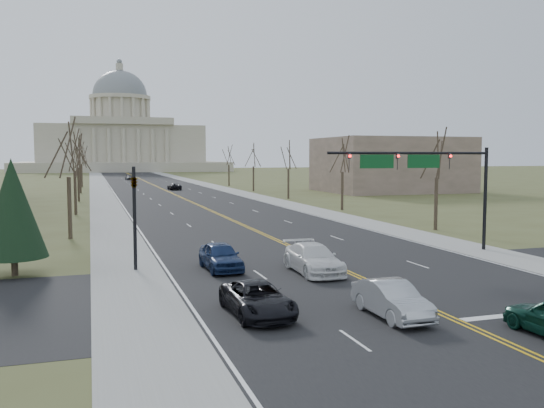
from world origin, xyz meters
TOP-DOWN VIEW (x-y plane):
  - ground at (0.00, 0.00)m, footprint 600.00×600.00m
  - road at (0.00, 110.00)m, footprint 20.00×380.00m
  - cross_road at (0.00, 6.00)m, footprint 120.00×14.00m
  - sidewalk_left at (-12.00, 110.00)m, footprint 4.00×380.00m
  - sidewalk_right at (12.00, 110.00)m, footprint 4.00×380.00m
  - center_line at (0.00, 110.00)m, footprint 0.42×380.00m
  - edge_line_left at (-9.80, 110.00)m, footprint 0.15×380.00m
  - edge_line_right at (9.80, 110.00)m, footprint 0.15×380.00m
  - capitol at (0.00, 249.91)m, footprint 90.00×60.00m
  - signal_mast at (7.45, 13.50)m, footprint 12.12×0.44m
  - signal_left at (-11.50, 13.50)m, footprint 0.32×0.36m
  - tree_r_0 at (15.50, 24.00)m, footprint 3.74×3.74m
  - tree_l_0 at (-15.50, 28.00)m, footprint 3.96×3.96m
  - tree_r_1 at (15.50, 44.00)m, footprint 3.74×3.74m
  - tree_l_1 at (-15.50, 48.00)m, footprint 3.96×3.96m
  - tree_r_2 at (15.50, 64.00)m, footprint 3.74×3.74m
  - tree_l_2 at (-15.50, 68.00)m, footprint 3.96×3.96m
  - tree_r_3 at (15.50, 84.00)m, footprint 3.74×3.74m
  - tree_l_3 at (-15.50, 88.00)m, footprint 3.96×3.96m
  - tree_r_4 at (15.50, 104.00)m, footprint 3.74×3.74m
  - tree_l_4 at (-15.50, 108.00)m, footprint 3.96×3.96m
  - conifer_l at (-18.00, 14.00)m, footprint 3.64×3.64m
  - bldg_right_mass at (40.00, 76.00)m, footprint 25.00×20.00m
  - car_sb_inner_lead at (-2.24, 0.28)m, footprint 1.59×4.49m
  - car_sb_outer_lead at (-7.41, 2.21)m, footprint 2.42×4.97m
  - car_sb_inner_second at (-1.96, 9.63)m, footprint 2.37×5.59m
  - car_sb_outer_second at (-6.79, 12.01)m, footprint 2.04×4.77m
  - car_far_nb at (1.87, 92.88)m, footprint 2.37×4.83m
  - car_far_sb at (-3.53, 142.98)m, footprint 2.38×4.69m

SIDE VIEW (x-z plane):
  - ground at x=0.00m, z-range 0.00..0.00m
  - road at x=0.00m, z-range 0.00..0.01m
  - cross_road at x=0.00m, z-range 0.00..0.01m
  - sidewalk_left at x=-12.00m, z-range 0.00..0.03m
  - sidewalk_right at x=12.00m, z-range 0.00..0.03m
  - center_line at x=0.00m, z-range 0.01..0.02m
  - edge_line_left at x=-9.80m, z-range 0.01..0.02m
  - edge_line_right at x=9.80m, z-range 0.01..0.02m
  - car_far_nb at x=1.87m, z-range 0.01..1.33m
  - car_sb_outer_lead at x=-7.41m, z-range 0.01..1.37m
  - car_sb_inner_lead at x=-2.24m, z-range 0.01..1.49m
  - car_far_sb at x=-3.53m, z-range 0.01..1.54m
  - car_sb_outer_second at x=-6.79m, z-range 0.01..1.62m
  - car_sb_inner_second at x=-1.96m, z-range 0.01..1.62m
  - signal_left at x=-11.50m, z-range 0.71..6.71m
  - conifer_l at x=-18.00m, z-range 0.49..6.99m
  - bldg_right_mass at x=40.00m, z-range 0.00..10.00m
  - signal_mast at x=7.45m, z-range 2.16..9.36m
  - tree_r_0 at x=15.50m, z-range 2.30..10.80m
  - tree_r_1 at x=15.50m, z-range 2.30..10.80m
  - tree_r_2 at x=15.50m, z-range 2.30..10.80m
  - tree_r_3 at x=15.50m, z-range 2.30..10.80m
  - tree_r_4 at x=15.50m, z-range 2.30..10.80m
  - tree_l_0 at x=-15.50m, z-range 2.44..11.44m
  - tree_l_1 at x=-15.50m, z-range 2.44..11.44m
  - tree_l_2 at x=-15.50m, z-range 2.44..11.44m
  - tree_l_3 at x=-15.50m, z-range 2.44..11.44m
  - tree_l_4 at x=-15.50m, z-range 2.44..11.44m
  - capitol at x=0.00m, z-range -10.80..39.20m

